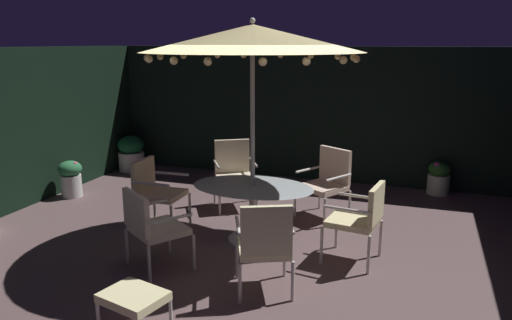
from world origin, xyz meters
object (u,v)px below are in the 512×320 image
at_px(patio_chair_southeast, 265,242).
at_px(potted_plant_back_right, 131,153).
at_px(patio_chair_north, 234,170).
at_px(ottoman_footrest, 134,298).
at_px(potted_plant_back_left, 71,177).
at_px(patio_chair_east, 151,224).
at_px(potted_plant_left_near, 439,177).
at_px(patio_dining_table, 253,199).
at_px(patio_umbrella, 252,39).
at_px(patio_chair_southwest, 328,179).
at_px(patio_chair_south, 361,216).
at_px(patio_chair_northeast, 155,188).

height_order(patio_chair_southeast, potted_plant_back_right, patio_chair_southeast).
xyz_separation_m(patio_chair_north, ottoman_footrest, (0.44, -3.54, -0.26)).
distance_m(patio_chair_southeast, potted_plant_back_left, 4.58).
height_order(patio_chair_east, potted_plant_back_right, patio_chair_east).
distance_m(potted_plant_left_near, potted_plant_back_left, 6.21).
xyz_separation_m(patio_dining_table, patio_umbrella, (-0.00, -0.00, 2.00)).
xyz_separation_m(patio_umbrella, potted_plant_left_near, (2.33, 2.93, -2.27)).
height_order(ottoman_footrest, potted_plant_left_near, potted_plant_left_near).
height_order(patio_chair_north, potted_plant_left_near, patio_chair_north).
xyz_separation_m(patio_umbrella, patio_chair_southwest, (0.74, 1.22, -1.99)).
bearing_deg(potted_plant_back_right, patio_chair_south, -29.78).
bearing_deg(patio_chair_east, patio_chair_northeast, 118.20).
relative_size(patio_chair_northeast, patio_chair_southwest, 0.95).
relative_size(patio_dining_table, patio_chair_north, 1.53).
bearing_deg(patio_chair_north, potted_plant_back_right, 153.56).
bearing_deg(patio_chair_east, patio_chair_north, 88.65).
height_order(patio_chair_northeast, ottoman_footrest, patio_chair_northeast).
height_order(patio_chair_south, potted_plant_left_near, patio_chair_south).
bearing_deg(patio_chair_south, patio_chair_northeast, 176.04).
bearing_deg(potted_plant_left_near, patio_chair_east, -127.34).
distance_m(patio_chair_north, potted_plant_left_near, 3.52).
bearing_deg(patio_umbrella, ottoman_footrest, -97.38).
bearing_deg(patio_chair_east, potted_plant_back_left, 144.26).
relative_size(patio_chair_northeast, potted_plant_back_left, 1.57).
xyz_separation_m(patio_dining_table, potted_plant_left_near, (2.33, 2.93, -0.27)).
bearing_deg(patio_chair_southeast, ottoman_footrest, -131.07).
distance_m(ottoman_footrest, potted_plant_back_right, 5.88).
xyz_separation_m(patio_umbrella, patio_chair_northeast, (-1.42, -0.01, -1.99)).
bearing_deg(potted_plant_back_right, patio_chair_north, -26.44).
distance_m(patio_chair_north, patio_chair_northeast, 1.41).
bearing_deg(patio_dining_table, potted_plant_back_right, 143.47).
bearing_deg(patio_chair_north, patio_chair_southeast, -62.24).
relative_size(patio_chair_south, ottoman_footrest, 1.54).
distance_m(patio_dining_table, patio_chair_east, 1.42).
bearing_deg(potted_plant_back_left, patio_chair_northeast, -20.62).
relative_size(patio_dining_table, potted_plant_back_left, 2.58).
height_order(patio_chair_northeast, potted_plant_left_near, patio_chair_northeast).
xyz_separation_m(patio_chair_northeast, ottoman_footrest, (1.12, -2.30, -0.25)).
relative_size(patio_umbrella, ottoman_footrest, 4.51).
xyz_separation_m(patio_dining_table, potted_plant_back_left, (-3.49, 0.77, -0.24)).
bearing_deg(ottoman_footrest, patio_chair_northeast, 115.94).
distance_m(patio_umbrella, potted_plant_back_left, 4.22).
bearing_deg(patio_chair_north, patio_chair_northeast, -118.68).
height_order(patio_chair_southwest, ottoman_footrest, patio_chair_southwest).
relative_size(patio_umbrella, patio_chair_southeast, 2.79).
distance_m(patio_chair_north, potted_plant_back_right, 3.10).
bearing_deg(potted_plant_back_left, potted_plant_back_right, 90.62).
height_order(patio_umbrella, patio_chair_north, patio_umbrella).
distance_m(patio_dining_table, patio_chair_north, 1.43).
xyz_separation_m(patio_umbrella, potted_plant_back_right, (-3.51, 2.60, -2.21)).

